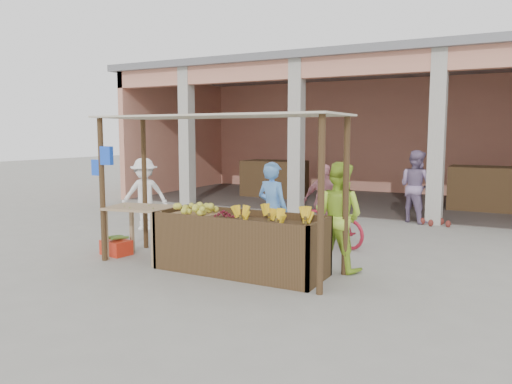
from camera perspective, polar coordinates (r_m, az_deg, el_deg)
The scene contains 18 objects.
ground at distance 7.98m, azimuth -4.94°, elevation -8.62°, with size 60.00×60.00×0.00m, color gray.
market_building at distance 15.95m, azimuth 12.89°, elevation 8.69°, with size 14.40×6.40×4.20m.
fruit_stall at distance 7.63m, azimuth -1.79°, elevation -6.21°, with size 2.60×0.95×0.80m, color #4A321D.
stall_awning at distance 7.76m, azimuth -4.94°, elevation 5.73°, with size 4.09×1.35×2.39m.
banana_heap at distance 7.29m, azimuth 1.82°, elevation -2.88°, with size 1.02×0.56×0.19m, color yellow, non-canonical shape.
melon_tray at distance 7.91m, azimuth -6.97°, elevation -2.20°, with size 0.70×0.60×0.19m.
berry_heap at distance 7.68m, azimuth -3.76°, elevation -2.62°, with size 0.40×0.33×0.13m, color maroon.
side_table at distance 8.55m, azimuth -12.96°, elevation -2.58°, with size 1.22×0.92×0.89m.
papaya_pile at distance 8.51m, azimuth -13.01°, elevation -0.91°, with size 0.76×0.43×0.22m, color #538C2D, non-canonical shape.
red_crate at distance 9.09m, azimuth -15.68°, elevation -6.11°, with size 0.49×0.35×0.26m, color red.
plantain_bundle at distance 9.05m, azimuth -15.71°, elevation -5.07°, with size 0.41×0.29×0.08m, color #5D8E33, non-canonical shape.
produce_sacks at distance 12.10m, azimuth 19.88°, elevation -2.21°, with size 1.03×0.77×0.62m.
vendor_blue at distance 8.42m, azimuth 1.90°, elevation -1.72°, with size 0.65×0.48×1.74m, color #5B9CEE.
vendor_green at distance 7.76m, azimuth 9.39°, elevation -2.44°, with size 0.85×0.49×1.77m, color #ABD536.
motorcycle at distance 9.54m, azimuth 8.14°, elevation -3.30°, with size 1.76×0.60×0.92m, color #A2192D.
shopper_a at distance 11.14m, azimuth -12.64°, elevation 0.08°, with size 1.09×0.54×1.70m, color white.
shopper_b at distance 9.97m, azimuth 7.85°, elevation -0.86°, with size 0.94×0.50×1.61m, color #C97F87.
shopper_f at distance 12.39m, azimuth 17.79°, elevation 0.98°, with size 0.91×0.53×1.87m, color gray.
Camera 1 is at (4.17, -6.47, 2.11)m, focal length 35.00 mm.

